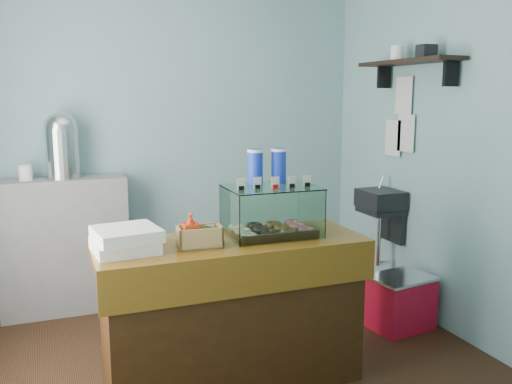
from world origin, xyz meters
name	(u,v)px	position (x,y,z in m)	size (l,w,h in m)	color
ground	(221,363)	(0.00, 0.00, 0.00)	(3.50, 3.50, 0.00)	black
room_shell	(221,103)	(0.03, 0.01, 1.71)	(3.54, 3.04, 2.82)	#76A1AD
counter	(232,312)	(0.00, -0.25, 0.46)	(1.60, 0.60, 0.90)	#3C1E0B
back_shelf	(64,246)	(-0.90, 1.32, 0.55)	(1.00, 0.32, 1.10)	gray
display_case	(270,206)	(0.28, -0.17, 1.07)	(0.56, 0.42, 0.52)	#341C0F
condiment_crate	(197,235)	(-0.22, -0.31, 0.97)	(0.26, 0.17, 0.20)	tan
pastry_boxes	(126,240)	(-0.61, -0.25, 0.97)	(0.38, 0.38, 0.13)	white
coffee_urn	(62,144)	(-0.87, 1.33, 1.38)	(0.29, 0.29, 0.53)	silver
red_cooler	(400,302)	(1.44, 0.04, 0.21)	(0.51, 0.41, 0.41)	red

